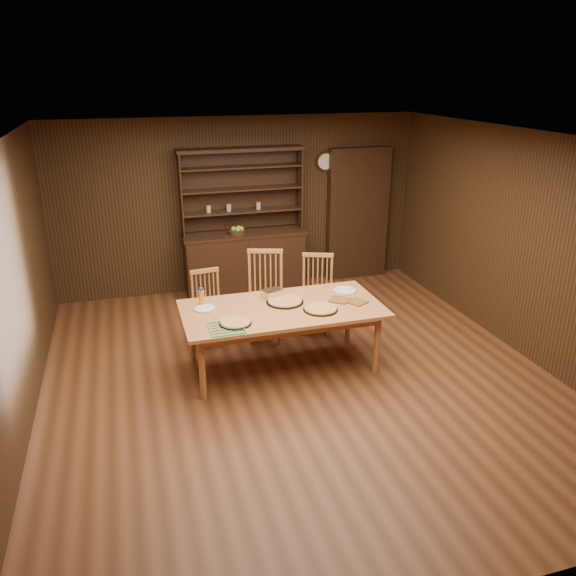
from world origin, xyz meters
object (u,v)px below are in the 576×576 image
object	(u,v)px
china_hutch	(244,254)
juice_bottle	(202,297)
chair_right	(317,291)
dining_table	(282,313)
chair_center	(265,292)
chair_left	(208,305)

from	to	relation	value
china_hutch	juice_bottle	xyz separation A→B (m)	(-0.96, -2.16, 0.25)
chair_right	juice_bottle	world-z (taller)	chair_right
dining_table	chair_center	bearing A→B (deg)	88.47
dining_table	chair_right	bearing A→B (deg)	49.95
china_hutch	chair_center	distance (m)	1.62
china_hutch	chair_right	size ratio (longest dim) A/B	2.12
chair_left	chair_right	distance (m)	1.41
juice_bottle	chair_center	bearing A→B (deg)	31.83
chair_center	chair_right	bearing A→B (deg)	16.87
china_hutch	juice_bottle	size ratio (longest dim) A/B	10.60
juice_bottle	chair_right	bearing A→B (deg)	18.67
chair_center	dining_table	bearing A→B (deg)	-73.65
china_hutch	dining_table	xyz separation A→B (m)	(-0.11, -2.48, 0.09)
china_hutch	chair_center	xyz separation A→B (m)	(-0.09, -1.62, 0.01)
chair_left	juice_bottle	xyz separation A→B (m)	(-0.15, -0.60, 0.35)
chair_left	chair_center	world-z (taller)	chair_center
dining_table	chair_center	distance (m)	0.87
chair_left	juice_bottle	bearing A→B (deg)	-111.33
china_hutch	dining_table	distance (m)	2.48
chair_left	chair_center	bearing A→B (deg)	-11.96
dining_table	juice_bottle	distance (m)	0.92
chair_right	juice_bottle	xyz separation A→B (m)	(-1.56, -0.53, 0.30)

